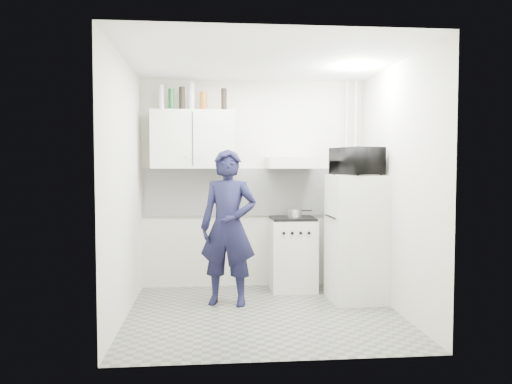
{
  "coord_description": "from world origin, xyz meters",
  "views": [
    {
      "loc": [
        -0.55,
        -5.04,
        1.53
      ],
      "look_at": [
        -0.05,
        0.3,
        1.25
      ],
      "focal_mm": 35.0,
      "sensor_mm": 36.0,
      "label": 1
    }
  ],
  "objects": [
    {
      "name": "fridge",
      "position": [
        1.1,
        0.43,
        0.71
      ],
      "size": [
        0.61,
        0.61,
        1.43
      ],
      "primitive_type": "cube",
      "rotation": [
        0.0,
        0.0,
        0.03
      ],
      "color": "white",
      "rests_on": "floor"
    },
    {
      "name": "microwave",
      "position": [
        1.1,
        0.43,
        1.58
      ],
      "size": [
        0.66,
        0.55,
        0.31
      ],
      "primitive_type": "imported",
      "rotation": [
        0.0,
        0.0,
        1.92
      ],
      "color": "black",
      "rests_on": "fridge"
    },
    {
      "name": "range_hood",
      "position": [
        0.45,
        1.0,
        1.57
      ],
      "size": [
        0.6,
        0.5,
        0.14
      ],
      "primitive_type": "cube",
      "color": "beige",
      "rests_on": "wall_back"
    },
    {
      "name": "stove",
      "position": [
        0.46,
        1.0,
        0.44
      ],
      "size": [
        0.54,
        0.54,
        0.87
      ],
      "primitive_type": "cube",
      "color": "beige",
      "rests_on": "floor"
    },
    {
      "name": "upper_cabinet",
      "position": [
        -0.75,
        1.07,
        1.85
      ],
      "size": [
        1.0,
        0.35,
        0.7
      ],
      "primitive_type": "cube",
      "color": "white",
      "rests_on": "wall_back"
    },
    {
      "name": "wall_back",
      "position": [
        0.0,
        1.25,
        1.3
      ],
      "size": [
        2.8,
        0.0,
        2.8
      ],
      "primitive_type": "plane",
      "rotation": [
        1.57,
        0.0,
        0.0
      ],
      "color": "beige",
      "rests_on": "floor"
    },
    {
      "name": "pipe_b",
      "position": [
        1.18,
        1.17,
        1.3
      ],
      "size": [
        0.04,
        0.04,
        2.6
      ],
      "primitive_type": "cylinder",
      "color": "beige",
      "rests_on": "floor"
    },
    {
      "name": "wall_right",
      "position": [
        1.4,
        0.0,
        1.3
      ],
      "size": [
        0.0,
        2.6,
        2.6
      ],
      "primitive_type": "plane",
      "rotation": [
        1.57,
        0.0,
        -1.57
      ],
      "color": "beige",
      "rests_on": "floor"
    },
    {
      "name": "ceiling_spot_fixture",
      "position": [
        1.0,
        0.2,
        2.57
      ],
      "size": [
        0.1,
        0.1,
        0.02
      ],
      "primitive_type": "cylinder",
      "color": "white",
      "rests_on": "ceiling"
    },
    {
      "name": "bottle_e",
      "position": [
        -0.37,
        1.07,
        2.34
      ],
      "size": [
        0.07,
        0.07,
        0.27
      ],
      "primitive_type": "cylinder",
      "color": "black",
      "rests_on": "upper_cabinet"
    },
    {
      "name": "canister_a",
      "position": [
        -0.62,
        1.07,
        2.31
      ],
      "size": [
        0.09,
        0.09,
        0.23
      ],
      "primitive_type": "cylinder",
      "color": "brown",
      "rests_on": "upper_cabinet"
    },
    {
      "name": "person",
      "position": [
        -0.35,
        0.42,
        0.86
      ],
      "size": [
        0.71,
        0.55,
        1.71
      ],
      "primitive_type": "imported",
      "rotation": [
        0.0,
        0.0,
        -0.25
      ],
      "color": "black",
      "rests_on": "floor"
    },
    {
      "name": "bottle_a",
      "position": [
        -1.13,
        1.07,
        2.35
      ],
      "size": [
        0.07,
        0.07,
        0.3
      ],
      "primitive_type": "cylinder",
      "color": "#B2B7BC",
      "rests_on": "upper_cabinet"
    },
    {
      "name": "pipe_a",
      "position": [
        1.3,
        1.17,
        1.3
      ],
      "size": [
        0.05,
        0.05,
        2.6
      ],
      "primitive_type": "cylinder",
      "color": "beige",
      "rests_on": "floor"
    },
    {
      "name": "bottle_b",
      "position": [
        -1.01,
        1.07,
        2.33
      ],
      "size": [
        0.07,
        0.07,
        0.26
      ],
      "primitive_type": "cylinder",
      "color": "#144C1E",
      "rests_on": "upper_cabinet"
    },
    {
      "name": "wall_left",
      "position": [
        -1.4,
        0.0,
        1.3
      ],
      "size": [
        0.0,
        2.6,
        2.6
      ],
      "primitive_type": "plane",
      "rotation": [
        1.57,
        0.0,
        1.57
      ],
      "color": "beige",
      "rests_on": "floor"
    },
    {
      "name": "saucepan",
      "position": [
        0.48,
        0.97,
        0.95
      ],
      "size": [
        0.18,
        0.18,
        0.1
      ],
      "primitive_type": "cylinder",
      "color": "silver",
      "rests_on": "stove_top"
    },
    {
      "name": "ceiling",
      "position": [
        0.0,
        0.0,
        2.6
      ],
      "size": [
        2.8,
        2.8,
        0.0
      ],
      "primitive_type": "plane",
      "color": "white",
      "rests_on": "wall_back"
    },
    {
      "name": "floor",
      "position": [
        0.0,
        0.0,
        0.0
      ],
      "size": [
        2.8,
        2.8,
        0.0
      ],
      "primitive_type": "plane",
      "color": "slate",
      "rests_on": "ground"
    },
    {
      "name": "backsplash",
      "position": [
        0.0,
        1.24,
        1.2
      ],
      "size": [
        2.74,
        0.03,
        0.6
      ],
      "primitive_type": "cube",
      "color": "white",
      "rests_on": "wall_back"
    },
    {
      "name": "stove_top",
      "position": [
        0.46,
        1.0,
        0.89
      ],
      "size": [
        0.52,
        0.52,
        0.03
      ],
      "primitive_type": "cube",
      "color": "black",
      "rests_on": "stove"
    },
    {
      "name": "bottle_d",
      "position": [
        -0.76,
        1.07,
        2.36
      ],
      "size": [
        0.07,
        0.07,
        0.33
      ],
      "primitive_type": "cylinder",
      "color": "#B2B7BC",
      "rests_on": "upper_cabinet"
    },
    {
      "name": "bottle_c",
      "position": [
        -0.88,
        1.07,
        2.34
      ],
      "size": [
        0.07,
        0.07,
        0.28
      ],
      "primitive_type": "cylinder",
      "color": "black",
      "rests_on": "upper_cabinet"
    }
  ]
}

